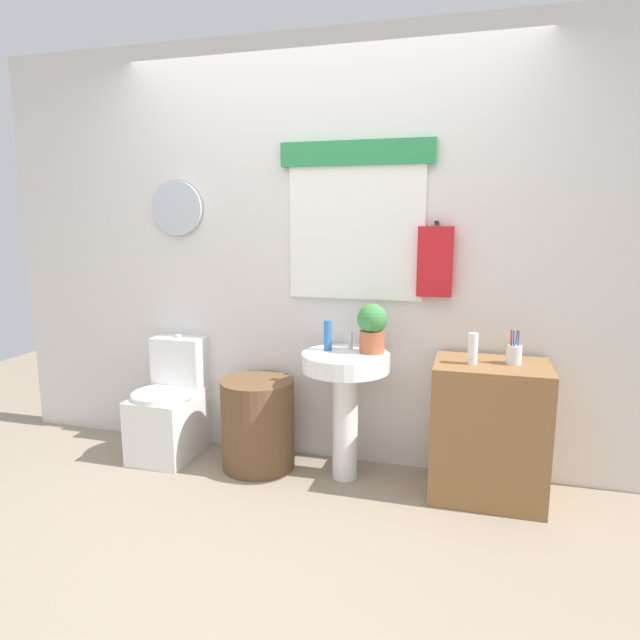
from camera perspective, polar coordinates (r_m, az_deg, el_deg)
ground_plane at (r=2.81m, az=-6.56°, el=-22.61°), size 8.00×8.00×0.00m
back_wall at (r=3.44m, az=0.37°, el=6.76°), size 4.40×0.18×2.60m
toilet at (r=3.79m, az=-15.10°, el=-8.93°), size 0.38×0.51×0.77m
laundry_hamper at (r=3.50m, az=-6.42°, el=-10.55°), size 0.45×0.45×0.56m
pedestal_sink at (r=3.24m, az=2.64°, el=-6.70°), size 0.51×0.51×0.76m
faucet at (r=3.29m, az=3.16°, el=-2.12°), size 0.03×0.03×0.10m
wooden_cabinet at (r=3.23m, az=16.99°, el=-10.84°), size 0.61×0.44×0.76m
soap_bottle at (r=3.24m, az=0.82°, el=-1.57°), size 0.05×0.05×0.18m
potted_plant at (r=3.18m, az=5.39°, el=-0.66°), size 0.17×0.17×0.29m
lotion_bottle at (r=3.05m, az=15.47°, el=-2.85°), size 0.05×0.05×0.17m
toothbrush_cup at (r=3.12m, az=19.37°, el=-3.32°), size 0.08×0.08×0.19m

